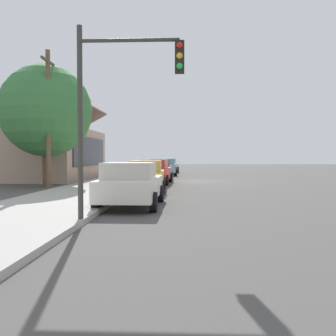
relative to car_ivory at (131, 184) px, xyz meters
The scene contains 13 objects.
ground_plane 14.15m from the car_ivory, 11.36° to the right, with size 120.00×120.00×0.00m, color #4C4947.
sidewalk_curb 14.15m from the car_ivory, 11.50° to the left, with size 60.00×4.20×0.16m, color #A3A099.
car_ivory is the anchor object (origin of this frame).
car_mustard 5.93m from the car_ivory, ahead, with size 4.92×2.08×1.59m.
car_cherry 11.21m from the car_ivory, ahead, with size 4.81×2.15×1.59m.
car_olive 16.92m from the car_ivory, ahead, with size 4.54×2.22×1.59m.
car_skyblue 22.22m from the car_ivory, ahead, with size 4.52×2.07×1.59m.
car_seafoam 27.63m from the car_ivory, ahead, with size 4.40×2.23×1.59m.
storefront_building 18.99m from the car_ivory, 29.05° to the left, with size 12.27×7.31×5.96m.
shade_tree 11.27m from the car_ivory, 36.19° to the left, with size 5.41×5.41×7.20m.
traffic_light_main 4.52m from the car_ivory, behind, with size 0.37×2.79×5.20m.
utility_pole_wooden 9.12m from the car_ivory, 39.22° to the left, with size 1.80×0.24×7.50m.
fire_hydrant_red 20.22m from the car_ivory, ahead, with size 0.22×0.22×0.71m.
Camera 1 is at (-27.23, 0.87, 1.81)m, focal length 40.33 mm.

